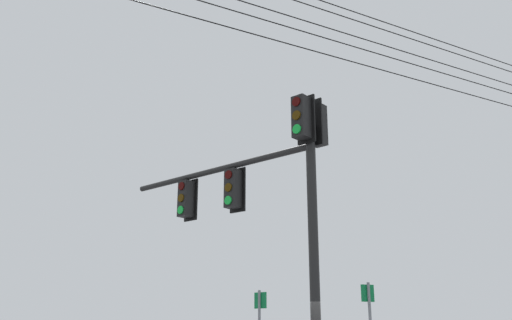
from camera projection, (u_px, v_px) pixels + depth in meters
The scene contains 2 objects.
signal_mast_assembly at pixel (266, 194), 11.97m from camera, with size 3.20×5.28×6.70m.
overhead_wire_span at pixel (337, 30), 12.76m from camera, with size 18.52×3.59×1.96m.
Camera 1 is at (4.94, 9.18, 2.00)m, focal length 38.81 mm.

